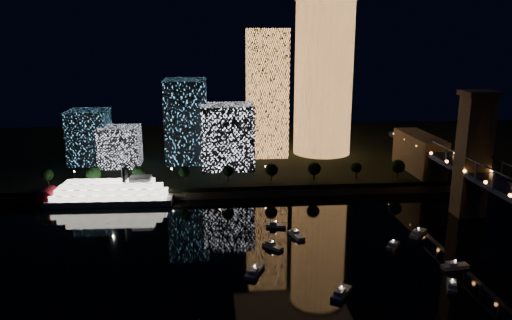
# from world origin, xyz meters

# --- Properties ---
(ground) EXTENTS (520.00, 520.00, 0.00)m
(ground) POSITION_xyz_m (0.00, 0.00, 0.00)
(ground) COLOR black
(ground) RESTS_ON ground
(far_bank) EXTENTS (420.00, 160.00, 5.00)m
(far_bank) POSITION_xyz_m (0.00, 160.00, 2.50)
(far_bank) COLOR black
(far_bank) RESTS_ON ground
(seawall) EXTENTS (420.00, 6.00, 3.00)m
(seawall) POSITION_xyz_m (0.00, 82.00, 1.50)
(seawall) COLOR #6B5E4C
(seawall) RESTS_ON ground
(tower_cylindrical) EXTENTS (34.00, 34.00, 85.52)m
(tower_cylindrical) POSITION_xyz_m (25.40, 142.51, 47.89)
(tower_cylindrical) COLOR #FDA051
(tower_cylindrical) RESTS_ON far_bank
(tower_rectangular) EXTENTS (21.68, 21.68, 68.99)m
(tower_rectangular) POSITION_xyz_m (-6.37, 140.92, 39.50)
(tower_rectangular) COLOR #FDA051
(tower_rectangular) RESTS_ON far_bank
(midrise_blocks) EXTENTS (94.81, 41.77, 43.21)m
(midrise_blocks) POSITION_xyz_m (-57.75, 126.13, 22.22)
(midrise_blocks) COLOR white
(midrise_blocks) RESTS_ON far_bank
(riverboat) EXTENTS (57.09, 13.70, 17.09)m
(riverboat) POSITION_xyz_m (-83.61, 77.59, 4.38)
(riverboat) COLOR silver
(riverboat) RESTS_ON ground
(motorboats) EXTENTS (105.84, 70.45, 2.78)m
(motorboats) POSITION_xyz_m (4.07, 8.27, 0.81)
(motorboats) COLOR silver
(motorboats) RESTS_ON ground
(esplanade_trees) EXTENTS (165.88, 6.74, 8.87)m
(esplanade_trees) POSITION_xyz_m (-29.73, 88.00, 10.47)
(esplanade_trees) COLOR black
(esplanade_trees) RESTS_ON far_bank
(street_lamps) EXTENTS (132.70, 0.70, 5.65)m
(street_lamps) POSITION_xyz_m (-34.00, 94.00, 9.02)
(street_lamps) COLOR black
(street_lamps) RESTS_ON far_bank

